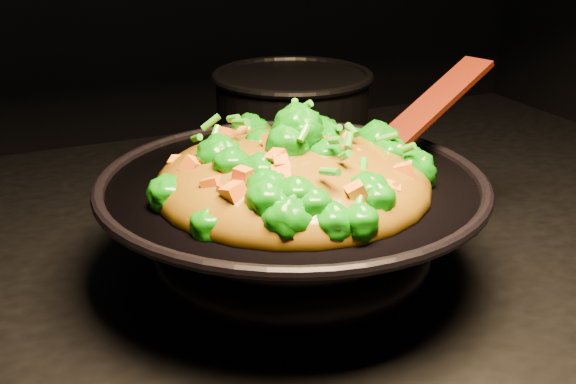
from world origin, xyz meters
name	(u,v)px	position (x,y,z in m)	size (l,w,h in m)	color
wok	(292,230)	(-0.08, -0.07, 0.95)	(0.38, 0.38, 0.11)	black
stir_fry	(292,144)	(-0.09, -0.09, 1.05)	(0.27, 0.27, 0.09)	#0F6807
spatula	(416,119)	(0.07, -0.05, 1.05)	(0.25, 0.04, 0.01)	black
back_pot	(292,114)	(0.08, 0.27, 0.96)	(0.23, 0.23, 0.13)	black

